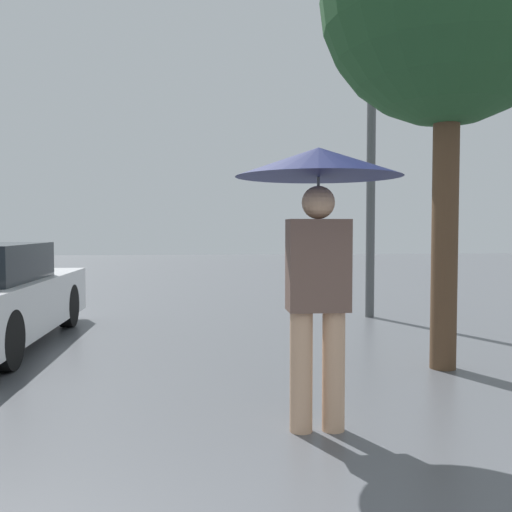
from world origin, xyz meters
name	(u,v)px	position (x,y,z in m)	size (l,w,h in m)	color
pedestrian	(318,205)	(0.17, 3.18, 1.57)	(1.14, 1.14, 1.96)	tan
street_lamp	(371,151)	(2.00, 8.16, 2.63)	(0.34, 0.34, 4.11)	#515456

